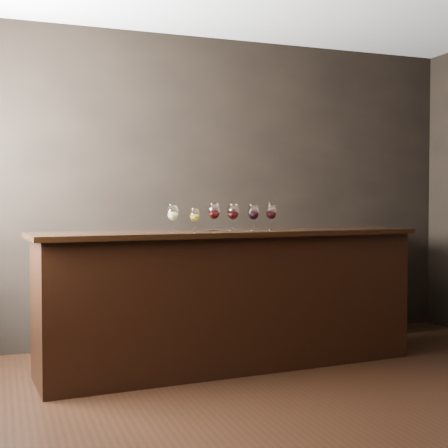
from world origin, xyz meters
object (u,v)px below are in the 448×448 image
object	(u,v)px
bar_counter	(230,301)
glass_amber	(195,216)
glass_red_a	(214,212)
glass_red_c	(254,213)
glass_red_d	(271,213)
back_bar_shelf	(253,287)
glass_white	(173,213)
glass_red_b	(233,212)

from	to	relation	value
bar_counter	glass_amber	world-z (taller)	glass_amber
glass_red_a	glass_red_c	bearing A→B (deg)	1.11
glass_red_d	bar_counter	bearing A→B (deg)	-174.27
bar_counter	glass_red_d	distance (m)	0.78
back_bar_shelf	glass_red_c	world-z (taller)	glass_red_c
bar_counter	glass_red_a	bearing A→B (deg)	167.90
glass_red_a	glass_red_c	distance (m)	0.33
bar_counter	glass_amber	distance (m)	0.73
glass_amber	bar_counter	bearing A→B (deg)	0.78
glass_white	glass_amber	world-z (taller)	glass_white
glass_red_c	back_bar_shelf	bearing A→B (deg)	67.86
bar_counter	glass_red_d	bearing A→B (deg)	1.84
glass_amber	glass_red_b	size ratio (longest dim) A/B	0.83
glass_red_a	glass_red_d	size ratio (longest dim) A/B	1.08
glass_amber	glass_red_d	bearing A→B (deg)	3.53
bar_counter	back_bar_shelf	distance (m)	0.90
back_bar_shelf	bar_counter	bearing A→B (deg)	-123.61
bar_counter	glass_red_b	distance (m)	0.69
bar_counter	back_bar_shelf	size ratio (longest dim) A/B	1.05
glass_red_a	glass_white	bearing A→B (deg)	-179.99
glass_white	glass_red_a	xyz separation A→B (m)	(0.33, 0.00, 0.01)
glass_red_c	glass_red_a	bearing A→B (deg)	-178.89
glass_red_b	glass_red_a	bearing A→B (deg)	166.61
glass_red_a	glass_red_b	xyz separation A→B (m)	(0.14, -0.03, -0.00)
glass_red_a	glass_red_d	world-z (taller)	glass_red_a
glass_red_b	glass_white	bearing A→B (deg)	175.87
glass_amber	glass_red_d	world-z (taller)	glass_red_d
bar_counter	glass_white	bearing A→B (deg)	173.81
back_bar_shelf	glass_amber	distance (m)	1.29
glass_red_d	glass_red_c	bearing A→B (deg)	-175.83
glass_red_b	glass_red_d	size ratio (longest dim) A/B	1.05
bar_counter	glass_red_a	world-z (taller)	glass_red_a
glass_red_a	back_bar_shelf	bearing A→B (deg)	49.47
glass_red_c	glass_red_d	bearing A→B (deg)	4.17
bar_counter	glass_white	distance (m)	0.82
glass_red_b	back_bar_shelf	bearing A→B (deg)	57.77
back_bar_shelf	glass_red_b	size ratio (longest dim) A/B	13.24
glass_red_b	glass_red_c	xyz separation A→B (m)	(0.19, 0.04, -0.01)
glass_amber	glass_red_b	world-z (taller)	glass_red_b
back_bar_shelf	glass_amber	xyz separation A→B (m)	(-0.79, -0.76, 0.68)
glass_red_b	glass_amber	bearing A→B (deg)	177.81
glass_red_a	glass_red_c	xyz separation A→B (m)	(0.33, 0.01, -0.01)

